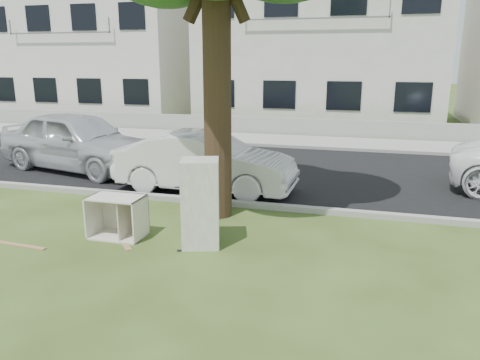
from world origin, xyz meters
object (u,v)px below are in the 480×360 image
(fridge, at_px, (200,203))
(cabinet, at_px, (117,217))
(car_center, at_px, (205,162))
(car_left, at_px, (78,141))

(fridge, distance_m, cabinet, 1.62)
(car_center, relative_size, car_left, 0.87)
(cabinet, distance_m, car_center, 3.32)
(car_left, bearing_deg, car_center, -91.75)
(car_left, bearing_deg, fridge, -116.02)
(cabinet, relative_size, car_center, 0.22)
(car_center, bearing_deg, fridge, -160.37)
(car_center, distance_m, car_left, 4.41)
(cabinet, bearing_deg, car_center, 81.30)
(fridge, xyz_separation_m, car_left, (-5.30, 4.42, 0.09))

